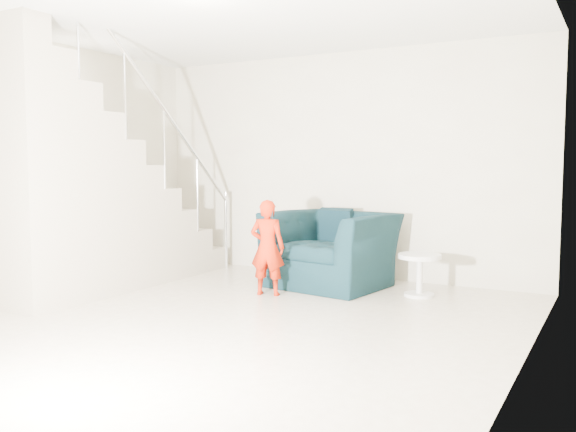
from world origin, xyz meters
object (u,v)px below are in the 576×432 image
object	(u,v)px
armchair	(331,249)
toddler	(267,247)
side_table	(420,268)
staircase	(82,203)

from	to	relation	value
armchair	toddler	xyz separation A→B (m)	(-0.37, -0.76, 0.09)
side_table	armchair	bearing A→B (deg)	176.45
staircase	side_table	bearing A→B (deg)	24.40
staircase	armchair	bearing A→B (deg)	34.88
armchair	toddler	world-z (taller)	toddler
armchair	toddler	bearing A→B (deg)	-107.40
side_table	staircase	world-z (taller)	staircase
toddler	armchair	bearing A→B (deg)	-130.76
armchair	toddler	distance (m)	0.85
armchair	side_table	size ratio (longest dim) A/B	2.88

